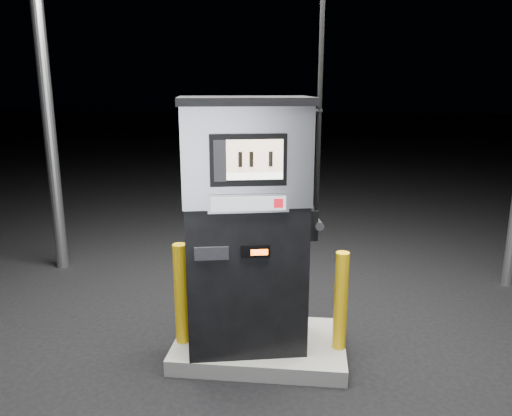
# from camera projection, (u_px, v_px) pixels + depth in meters

# --- Properties ---
(ground) EXTENTS (80.00, 80.00, 0.00)m
(ground) POSITION_uv_depth(u_px,v_px,m) (260.00, 353.00, 4.79)
(ground) COLOR black
(ground) RESTS_ON ground
(pump_island) EXTENTS (1.60, 1.00, 0.15)m
(pump_island) POSITION_uv_depth(u_px,v_px,m) (260.00, 346.00, 4.78)
(pump_island) COLOR slate
(pump_island) RESTS_ON ground
(fuel_dispenser) EXTENTS (1.30, 0.88, 4.68)m
(fuel_dispenser) POSITION_uv_depth(u_px,v_px,m) (246.00, 224.00, 4.39)
(fuel_dispenser) COLOR black
(fuel_dispenser) RESTS_ON pump_island
(bollard_left) EXTENTS (0.14, 0.14, 0.96)m
(bollard_left) POSITION_uv_depth(u_px,v_px,m) (181.00, 294.00, 4.60)
(bollard_left) COLOR yellow
(bollard_left) RESTS_ON pump_island
(bollard_right) EXTENTS (0.13, 0.13, 0.92)m
(bollard_right) POSITION_uv_depth(u_px,v_px,m) (341.00, 301.00, 4.49)
(bollard_right) COLOR yellow
(bollard_right) RESTS_ON pump_island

